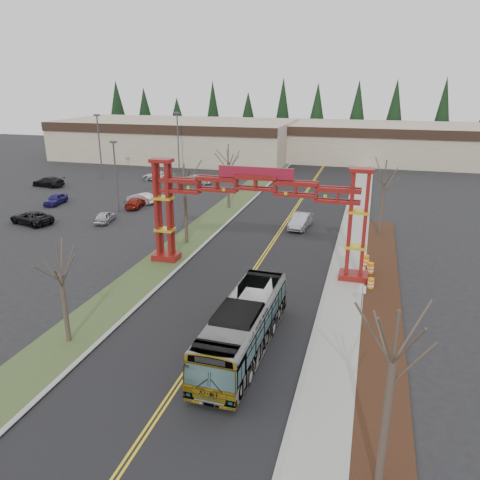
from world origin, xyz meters
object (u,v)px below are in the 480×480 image
(bare_tree_median_far, at_px, (228,163))
(bare_tree_right_near, at_px, (393,363))
(retail_building_east, at_px, (381,142))
(bare_tree_median_mid, at_px, (185,186))
(silver_sedan, at_px, (301,221))
(barrel_mid, at_px, (370,269))
(parked_car_far_b, at_px, (158,176))
(parked_car_far_c, at_px, (48,182))
(gateway_arch, at_px, (255,200))
(parked_car_near_b, at_px, (142,198))
(retail_building_west, at_px, (177,139))
(parked_car_mid_b, at_px, (56,199))
(barrel_north, at_px, (365,261))
(parked_car_near_c, at_px, (31,217))
(parked_car_far_a, at_px, (198,180))
(bare_tree_median_near, at_px, (60,275))
(parked_car_mid_a, at_px, (136,203))
(light_pole_near, at_px, (116,172))
(parked_car_near_a, at_px, (105,217))
(barrel_south, at_px, (371,284))
(light_pole_mid, at_px, (99,142))
(bare_tree_right_far, at_px, (384,182))
(transit_bus, at_px, (244,327))
(street_sign, at_px, (362,293))
(light_pole_far, at_px, (178,138))

(bare_tree_median_far, relative_size, bare_tree_right_near, 1.02)
(retail_building_east, relative_size, bare_tree_median_mid, 4.91)
(silver_sedan, xyz_separation_m, barrel_mid, (7.42, -11.14, -0.27))
(parked_car_far_b, bearing_deg, parked_car_far_c, -53.91)
(gateway_arch, xyz_separation_m, parked_car_near_b, (-19.47, 17.71, -5.31))
(retail_building_west, xyz_separation_m, silver_sedan, (31.86, -41.24, -2.99))
(retail_building_west, bearing_deg, parked_car_mid_b, -89.61)
(gateway_arch, distance_m, barrel_north, 10.82)
(retail_building_east, distance_m, bare_tree_right_near, 82.15)
(parked_car_near_c, height_order, barrel_mid, parked_car_near_c)
(parked_car_far_b, xyz_separation_m, barrel_mid, (33.02, -30.18, -0.22))
(parked_car_near_c, height_order, parked_car_far_a, parked_car_near_c)
(retail_building_west, height_order, parked_car_near_c, retail_building_west)
(bare_tree_right_near, bearing_deg, bare_tree_median_mid, 125.87)
(bare_tree_median_near, distance_m, bare_tree_median_far, 32.65)
(retail_building_east, bearing_deg, bare_tree_median_mid, -107.46)
(parked_car_mid_a, bearing_deg, parked_car_near_b, -88.37)
(silver_sedan, height_order, light_pole_near, light_pole_near)
(parked_car_near_a, relative_size, barrel_south, 4.13)
(parked_car_mid_a, relative_size, bare_tree_median_near, 0.68)
(parked_car_near_c, bearing_deg, light_pole_mid, -151.49)
(bare_tree_median_mid, bearing_deg, bare_tree_right_far, 24.23)
(retail_building_east, distance_m, parked_car_mid_b, 62.20)
(parked_car_far_a, height_order, barrel_mid, parked_car_far_a)
(parked_car_near_b, bearing_deg, light_pole_near, 6.40)
(transit_bus, relative_size, bare_tree_median_near, 1.80)
(parked_car_near_c, bearing_deg, bare_tree_right_far, 115.32)
(bare_tree_right_near, bearing_deg, barrel_north, 92.84)
(parked_car_near_c, distance_m, barrel_south, 37.00)
(gateway_arch, distance_m, parked_car_mid_b, 33.37)
(silver_sedan, bearing_deg, parked_car_mid_a, 178.87)
(gateway_arch, xyz_separation_m, light_pole_near, (-20.18, 13.17, -1.12))
(parked_car_near_b, relative_size, bare_tree_median_far, 0.52)
(bare_tree_right_near, relative_size, light_pole_mid, 0.76)
(silver_sedan, height_order, light_pole_mid, light_pole_mid)
(barrel_mid, bearing_deg, silver_sedan, 123.68)
(parked_car_far_a, height_order, bare_tree_median_far, bare_tree_median_far)
(parked_car_near_b, relative_size, bare_tree_median_mid, 0.53)
(gateway_arch, distance_m, bare_tree_median_far, 20.16)
(parked_car_far_b, relative_size, street_sign, 2.53)
(parked_car_mid_a, height_order, barrel_north, parked_car_mid_a)
(street_sign, bearing_deg, barrel_south, 82.13)
(transit_bus, height_order, silver_sedan, transit_bus)
(parked_car_far_b, distance_m, light_pole_mid, 10.43)
(bare_tree_median_far, xyz_separation_m, light_pole_mid, (-24.63, 11.42, 0.22))
(parked_car_near_a, relative_size, barrel_mid, 3.74)
(light_pole_near, relative_size, light_pole_mid, 0.83)
(bare_tree_median_near, distance_m, bare_tree_right_far, 32.43)
(bare_tree_right_far, height_order, street_sign, bare_tree_right_far)
(retail_building_east, height_order, light_pole_far, light_pole_far)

